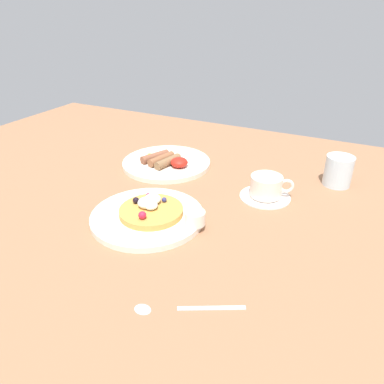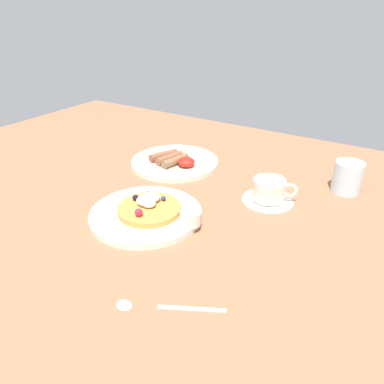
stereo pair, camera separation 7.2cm
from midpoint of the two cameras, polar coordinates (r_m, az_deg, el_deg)
The scene contains 10 objects.
ground_plane at distance 85.72cm, azimuth -3.33°, elevation -3.73°, with size 189.26×130.68×3.00cm, color #936546.
pancake_plate at distance 82.07cm, azimuth -9.56°, elevation -3.89°, with size 25.30×25.30×1.38cm, color white.
pancake_with_berries at distance 81.23cm, azimuth -9.08°, elevation -2.72°, with size 14.24×14.24×3.62cm.
syrup_ramekin at distance 76.36cm, azimuth -2.25°, elevation -4.13°, with size 4.41×4.41×3.02cm.
breakfast_plate at distance 108.29cm, azimuth -5.97°, elevation 4.54°, with size 25.93×25.93×1.36cm, color white.
fried_breakfast at distance 105.92cm, azimuth -6.32°, elevation 5.04°, with size 16.34×10.73×2.90cm.
coffee_saucer at distance 91.09cm, azimuth 9.22°, elevation -0.70°, with size 12.56×12.56×0.65cm, color white.
coffee_cup at distance 89.72cm, azimuth 9.46°, elevation 0.96°, with size 10.38×7.79×5.12cm.
teaspoon at distance 60.63cm, azimuth -6.93°, elevation -17.81°, with size 16.23×9.04×0.60cm.
water_glass at distance 100.83cm, azimuth 20.21°, elevation 3.12°, with size 7.13×7.13×8.01cm, color silver.
Camera 1 is at (33.55, -64.80, 43.51)cm, focal length 33.83 mm.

